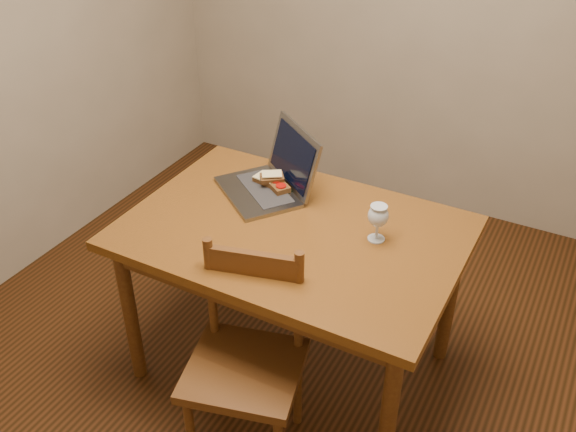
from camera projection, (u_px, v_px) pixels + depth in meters
The scene contains 9 objects.
floor at pixel (294, 359), 2.94m from camera, with size 3.20×3.20×0.02m, color black.
table at pixel (293, 247), 2.54m from camera, with size 1.30×0.90×0.74m.
chair at pixel (246, 355), 2.30m from camera, with size 0.49×0.48×0.44m.
plate at pixel (271, 187), 2.74m from camera, with size 0.21×0.21×0.02m, color black.
sandwich_cheese at pixel (266, 179), 2.75m from camera, with size 0.10×0.06×0.03m, color #381E0C, non-canonical shape.
sandwich_tomato at pixel (278, 185), 2.70m from camera, with size 0.11×0.07×0.03m, color #381E0C, non-canonical shape.
sandwich_top at pixel (272, 177), 2.72m from camera, with size 0.10×0.06×0.03m, color #381E0C, non-canonical shape.
milk_glass at pixel (378, 223), 2.39m from camera, with size 0.08×0.08×0.15m, color white, non-canonical shape.
laptop at pixel (274, 175), 2.70m from camera, with size 0.50×0.49×0.27m.
Camera 1 is at (0.97, -1.85, 2.16)m, focal length 40.00 mm.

